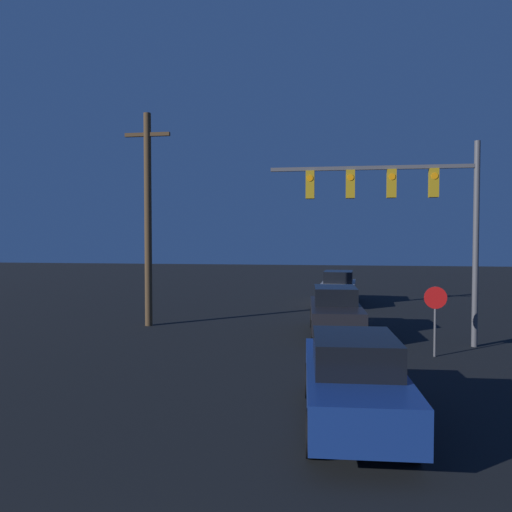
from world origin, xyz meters
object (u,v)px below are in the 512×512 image
at_px(traffic_signal_mast, 407,202).
at_px(stop_sign, 435,308).
at_px(utility_pole, 148,216).
at_px(car_near, 353,379).
at_px(car_mid, 335,311).
at_px(car_far, 338,287).

distance_m(traffic_signal_mast, stop_sign, 3.55).
distance_m(traffic_signal_mast, utility_pole, 9.61).
relative_size(car_near, stop_sign, 2.35).
xyz_separation_m(car_mid, car_far, (0.23, 8.39, 0.00)).
bearing_deg(traffic_signal_mast, stop_sign, -69.54).
height_order(traffic_signal_mast, utility_pole, utility_pole).
relative_size(stop_sign, utility_pole, 0.25).
bearing_deg(utility_pole, stop_sign, -20.10).
relative_size(traffic_signal_mast, stop_sign, 3.23).
height_order(stop_sign, utility_pole, utility_pole).
bearing_deg(utility_pole, car_far, 45.67).
bearing_deg(stop_sign, car_far, 102.90).
distance_m(car_mid, stop_sign, 4.00).
xyz_separation_m(car_near, utility_pole, (-7.39, 9.31, 3.41)).
distance_m(car_near, stop_sign, 6.24).
height_order(car_near, car_mid, same).
relative_size(car_far, utility_pole, 0.58).
height_order(car_mid, stop_sign, stop_sign).
height_order(traffic_signal_mast, stop_sign, traffic_signal_mast).
xyz_separation_m(car_near, stop_sign, (2.56, 5.66, 0.54)).
height_order(car_near, utility_pole, utility_pole).
xyz_separation_m(car_near, car_far, (-0.01, 16.87, 0.00)).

